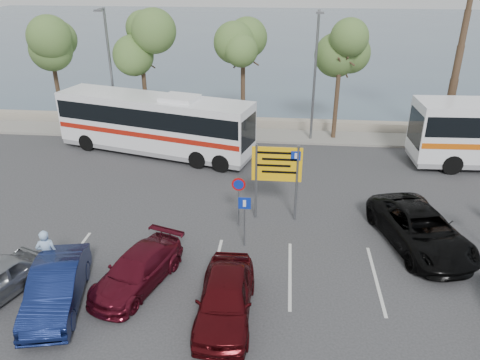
# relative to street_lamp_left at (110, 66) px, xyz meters

# --- Properties ---
(ground) EXTENTS (120.00, 120.00, 0.00)m
(ground) POSITION_rel_street_lamp_left_xyz_m (10.00, -13.52, -4.60)
(ground) COLOR #2F2F31
(ground) RESTS_ON ground
(kerb_strip) EXTENTS (44.00, 2.40, 0.15)m
(kerb_strip) POSITION_rel_street_lamp_left_xyz_m (10.00, 0.48, -4.52)
(kerb_strip) COLOR gray
(kerb_strip) RESTS_ON ground
(seawall) EXTENTS (48.00, 0.80, 0.60)m
(seawall) POSITION_rel_street_lamp_left_xyz_m (10.00, 2.48, -4.30)
(seawall) COLOR gray
(seawall) RESTS_ON ground
(sea) EXTENTS (140.00, 140.00, 0.00)m
(sea) POSITION_rel_street_lamp_left_xyz_m (10.00, 46.48, -4.59)
(sea) COLOR #465970
(sea) RESTS_ON ground
(tree_far_left) EXTENTS (3.20, 3.20, 7.60)m
(tree_far_left) POSITION_rel_street_lamp_left_xyz_m (-4.00, 0.48, 1.73)
(tree_far_left) COLOR #382619
(tree_far_left) RESTS_ON kerb_strip
(tree_left) EXTENTS (3.20, 3.20, 7.20)m
(tree_left) POSITION_rel_street_lamp_left_xyz_m (2.00, 0.48, 1.41)
(tree_left) COLOR #382619
(tree_left) RESTS_ON kerb_strip
(tree_mid) EXTENTS (3.20, 3.20, 8.00)m
(tree_mid) POSITION_rel_street_lamp_left_xyz_m (8.50, 0.48, 2.06)
(tree_mid) COLOR #382619
(tree_mid) RESTS_ON kerb_strip
(tree_right) EXTENTS (3.20, 3.20, 7.40)m
(tree_right) POSITION_rel_street_lamp_left_xyz_m (14.50, 0.48, 1.57)
(tree_right) COLOR #382619
(tree_right) RESTS_ON kerb_strip
(street_lamp_left) EXTENTS (0.45, 1.15, 8.01)m
(street_lamp_left) POSITION_rel_street_lamp_left_xyz_m (0.00, 0.00, 0.00)
(street_lamp_left) COLOR slate
(street_lamp_left) RESTS_ON kerb_strip
(street_lamp_right) EXTENTS (0.45, 1.15, 8.01)m
(street_lamp_right) POSITION_rel_street_lamp_left_xyz_m (13.00, 0.00, 0.00)
(street_lamp_right) COLOR slate
(street_lamp_right) RESTS_ON kerb_strip
(direction_sign) EXTENTS (2.20, 0.12, 3.60)m
(direction_sign) POSITION_rel_street_lamp_left_xyz_m (11.00, -10.32, -2.17)
(direction_sign) COLOR slate
(direction_sign) RESTS_ON ground
(sign_no_stop) EXTENTS (0.60, 0.08, 2.35)m
(sign_no_stop) POSITION_rel_street_lamp_left_xyz_m (9.40, -11.13, -3.02)
(sign_no_stop) COLOR slate
(sign_no_stop) RESTS_ON ground
(sign_parking) EXTENTS (0.50, 0.07, 2.25)m
(sign_parking) POSITION_rel_street_lamp_left_xyz_m (9.80, -12.73, -3.13)
(sign_parking) COLOR slate
(sign_parking) RESTS_ON ground
(lane_markings) EXTENTS (12.02, 4.20, 0.01)m
(lane_markings) POSITION_rel_street_lamp_left_xyz_m (8.86, -14.52, -4.60)
(lane_markings) COLOR silver
(lane_markings) RESTS_ON ground
(coach_bus_left) EXTENTS (12.29, 5.67, 3.75)m
(coach_bus_left) POSITION_rel_street_lamp_left_xyz_m (3.50, -3.02, -2.86)
(coach_bus_left) COLOR white
(coach_bus_left) RESTS_ON ground
(car_blue) EXTENTS (2.50, 4.70, 1.47)m
(car_blue) POSITION_rel_street_lamp_left_xyz_m (3.77, -17.02, -3.86)
(car_blue) COLOR #101B4A
(car_blue) RESTS_ON ground
(car_maroon) EXTENTS (3.07, 4.70, 1.27)m
(car_maroon) POSITION_rel_street_lamp_left_xyz_m (6.17, -15.68, -3.97)
(car_maroon) COLOR #540E1B
(car_maroon) RESTS_ON ground
(car_red) EXTENTS (1.85, 4.47, 1.52)m
(car_red) POSITION_rel_street_lamp_left_xyz_m (9.55, -17.02, -3.84)
(car_red) COLOR #45090E
(car_red) RESTS_ON ground
(suv_black) EXTENTS (3.99, 6.15, 1.57)m
(suv_black) POSITION_rel_street_lamp_left_xyz_m (17.00, -12.02, -3.81)
(suv_black) COLOR black
(suv_black) RESTS_ON ground
(pedestrian_near) EXTENTS (0.84, 0.69, 1.99)m
(pedestrian_near) POSITION_rel_street_lamp_left_xyz_m (2.76, -15.52, -3.60)
(pedestrian_near) COLOR #9BBBE2
(pedestrian_near) RESTS_ON ground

